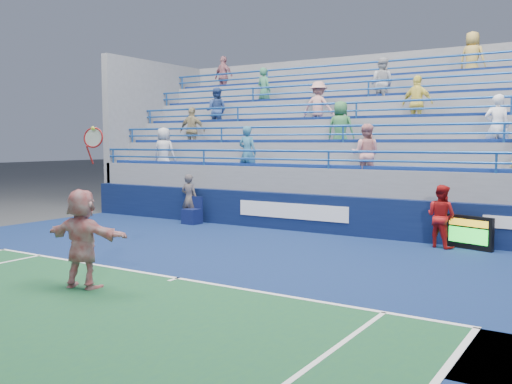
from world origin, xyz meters
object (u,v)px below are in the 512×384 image
Objects in this scene: serve_speed_board at (469,233)px; ball_girl at (441,216)px; tennis_player at (82,239)px; line_judge at (189,198)px; judge_chair at (192,215)px.

serve_speed_board is 0.75× the size of ball_girl.
line_judge is at bearing 116.02° from tennis_player.
ball_girl is (8.06, -0.13, -0.01)m from line_judge.
ball_girl is at bearing 173.11° from line_judge.
line_judge reaches higher than judge_chair.
line_judge reaches higher than serve_speed_board.
line_judge is (-8.71, -0.01, 0.38)m from serve_speed_board.
serve_speed_board is 0.76m from ball_girl.
tennis_player is 8.61m from ball_girl.
judge_chair reaches higher than serve_speed_board.
tennis_player is at bearing -65.17° from judge_chair.
serve_speed_board is at bearing 174.11° from line_judge.
ball_girl reaches higher than serve_speed_board.
tennis_player is 8.40m from line_judge.
line_judge is (-0.29, 0.21, 0.51)m from judge_chair.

